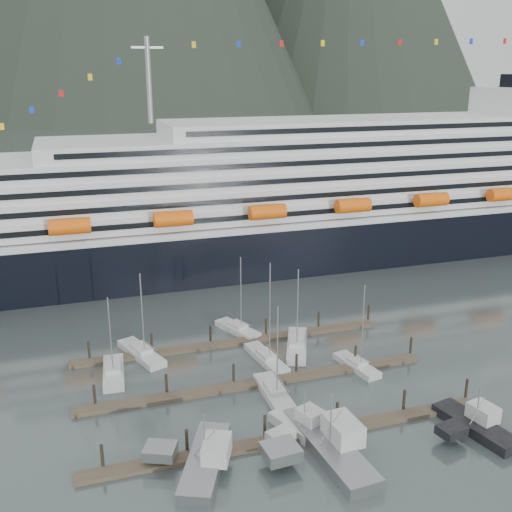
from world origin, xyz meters
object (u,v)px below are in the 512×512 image
object	(u,v)px
sailboat_e	(141,354)
trawler_b	(303,429)
trawler_d	(475,425)
sailboat_g	(297,346)
cruise_ship	(334,202)
sailboat_c	(274,394)
sailboat_h	(357,366)
trawler_a	(204,459)
sailboat_a	(114,373)
sailboat_f	(238,330)
sailboat_d	(266,359)
trawler_c	(328,446)

from	to	relation	value
sailboat_e	trawler_b	bearing A→B (deg)	-169.37
trawler_d	sailboat_g	bearing A→B (deg)	11.64
cruise_ship	sailboat_e	bearing A→B (deg)	-141.45
sailboat_c	sailboat_e	distance (m)	22.34
sailboat_h	trawler_a	size ratio (longest dim) A/B	1.01
trawler_b	cruise_ship	bearing A→B (deg)	-47.67
sailboat_h	sailboat_c	bearing A→B (deg)	93.74
sailboat_a	sailboat_e	size ratio (longest dim) A/B	0.91
sailboat_g	trawler_a	bearing A→B (deg)	162.27
sailboat_a	sailboat_f	xyz separation A→B (m)	(20.30, 8.67, -0.00)
trawler_d	cruise_ship	bearing A→B (deg)	-23.92
trawler_b	sailboat_c	bearing A→B (deg)	-17.93
sailboat_d	trawler_a	bearing A→B (deg)	137.56
sailboat_e	sailboat_h	distance (m)	31.26
cruise_ship	sailboat_c	xyz separation A→B (m)	(-33.92, -55.56, -11.61)
trawler_b	sailboat_f	bearing A→B (deg)	-21.59
cruise_ship	sailboat_f	world-z (taller)	cruise_ship
sailboat_d	sailboat_e	xyz separation A→B (m)	(-16.94, 7.17, -0.00)
trawler_a	sailboat_f	bearing A→B (deg)	1.59
trawler_c	trawler_d	size ratio (longest dim) A/B	1.42
sailboat_a	sailboat_e	distance (m)	6.55
sailboat_h	sailboat_d	bearing A→B (deg)	51.38
trawler_b	trawler_d	world-z (taller)	trawler_d
sailboat_c	sailboat_d	world-z (taller)	sailboat_d
trawler_a	trawler_b	xyz separation A→B (m)	(12.24, 2.10, -0.08)
sailboat_f	trawler_c	distance (m)	33.68
sailboat_f	sailboat_g	world-z (taller)	sailboat_g
sailboat_f	sailboat_g	distance (m)	10.97
sailboat_c	sailboat_f	size ratio (longest dim) A/B	1.01
sailboat_a	trawler_c	xyz separation A→B (m)	(20.85, -25.00, 0.56)
sailboat_h	trawler_d	distance (m)	19.09
trawler_a	sailboat_h	bearing A→B (deg)	-36.08
sailboat_a	sailboat_c	distance (m)	22.63
trawler_c	sailboat_a	bearing A→B (deg)	35.56
sailboat_h	trawler_a	bearing A→B (deg)	108.60
sailboat_g	trawler_b	xyz separation A→B (m)	(-7.51, -20.97, 0.39)
trawler_c	sailboat_c	bearing A→B (deg)	2.83
sailboat_f	sailboat_d	bearing A→B (deg)	162.34
sailboat_a	trawler_a	xyz separation A→B (m)	(7.34, -23.01, 0.47)
sailboat_a	sailboat_g	size ratio (longest dim) A/B	0.91
sailboat_f	trawler_a	world-z (taller)	sailboat_f
sailboat_e	trawler_d	distance (m)	46.43
sailboat_c	trawler_b	world-z (taller)	sailboat_c
trawler_a	sailboat_d	bearing A→B (deg)	-10.38
trawler_c	sailboat_d	bearing A→B (deg)	-5.62
cruise_ship	sailboat_f	xyz separation A→B (m)	(-32.84, -34.95, -11.62)
sailboat_a	sailboat_c	world-z (taller)	sailboat_c
trawler_b	trawler_d	distance (m)	20.03
sailboat_c	sailboat_g	distance (m)	14.34
trawler_a	trawler_b	distance (m)	12.42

